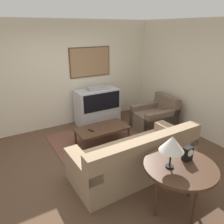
% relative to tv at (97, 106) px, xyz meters
% --- Properties ---
extents(ground_plane, '(12.00, 12.00, 0.00)m').
position_rel_tv_xyz_m(ground_plane, '(-0.81, -1.72, -0.49)').
color(ground_plane, brown).
extents(wall_back, '(12.00, 0.10, 2.70)m').
position_rel_tv_xyz_m(wall_back, '(-0.80, 0.41, 0.86)').
color(wall_back, beige).
rests_on(wall_back, ground_plane).
extents(wall_right, '(0.06, 12.00, 2.70)m').
position_rel_tv_xyz_m(wall_right, '(1.82, -1.72, 0.86)').
color(wall_right, beige).
rests_on(wall_right, ground_plane).
extents(area_rug, '(1.97, 1.86, 0.01)m').
position_rel_tv_xyz_m(area_rug, '(-0.50, -1.01, -0.49)').
color(area_rug, brown).
rests_on(area_rug, ground_plane).
extents(tv, '(1.16, 0.58, 1.05)m').
position_rel_tv_xyz_m(tv, '(0.00, 0.00, 0.00)').
color(tv, '#B7B7BC').
rests_on(tv, ground_plane).
extents(couch, '(2.29, 1.01, 0.86)m').
position_rel_tv_xyz_m(couch, '(-0.43, -2.35, -0.19)').
color(couch, '#9E8466').
rests_on(couch, ground_plane).
extents(armchair, '(1.03, 0.91, 0.85)m').
position_rel_tv_xyz_m(armchair, '(1.15, -1.06, -0.21)').
color(armchair, brown).
rests_on(armchair, ground_plane).
extents(coffee_table, '(1.19, 0.63, 0.40)m').
position_rel_tv_xyz_m(coffee_table, '(-0.44, -1.08, -0.13)').
color(coffee_table, '#472D1E').
rests_on(coffee_table, ground_plane).
extents(console_table, '(1.00, 1.00, 0.74)m').
position_rel_tv_xyz_m(console_table, '(-0.42, -3.33, 0.18)').
color(console_table, '#472D1E').
rests_on(console_table, ground_plane).
extents(table_lamp, '(0.33, 0.33, 0.46)m').
position_rel_tv_xyz_m(table_lamp, '(-0.59, -3.29, 0.60)').
color(table_lamp, black).
rests_on(table_lamp, console_table).
extents(mantel_clock, '(0.13, 0.10, 0.20)m').
position_rel_tv_xyz_m(mantel_clock, '(-0.25, -3.29, 0.35)').
color(mantel_clock, black).
rests_on(mantel_clock, console_table).
extents(remote, '(0.09, 0.17, 0.02)m').
position_rel_tv_xyz_m(remote, '(-0.73, -1.11, -0.09)').
color(remote, black).
rests_on(remote, coffee_table).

